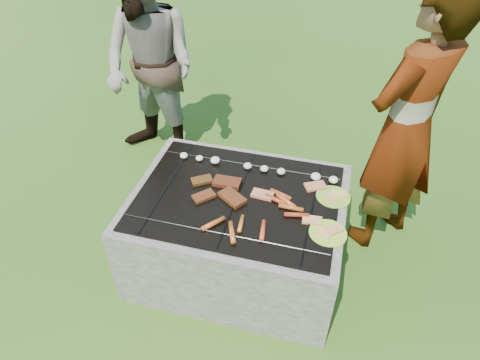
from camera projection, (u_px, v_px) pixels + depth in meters
The scene contains 10 objects.
lawn at pixel (238, 261), 2.98m from camera, with size 60.00×60.00×0.00m, color #1E4411.
fire_pit at pixel (238, 234), 2.80m from camera, with size 1.30×1.00×0.62m.
mushrooms at pixel (260, 168), 2.78m from camera, with size 1.06×0.06×0.04m.
pork_slabs at pixel (221, 189), 2.62m from camera, with size 0.40×0.28×0.02m.
sausages at pixel (264, 214), 2.45m from camera, with size 0.57×0.49×0.03m.
bread_on_grate at pixel (294, 197), 2.57m from camera, with size 0.45×0.40×0.02m.
plate_far at pixel (334, 197), 2.59m from camera, with size 0.24×0.24×0.03m.
plate_near at pixel (328, 233), 2.36m from camera, with size 0.26×0.26×0.03m.
cook at pixel (406, 129), 2.62m from camera, with size 0.66×0.44×1.82m, color gray.
bystander at pixel (151, 67), 3.39m from camera, with size 0.84×0.65×1.73m, color gray.
Camera 1 is at (0.51, -1.86, 2.35)m, focal length 32.00 mm.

